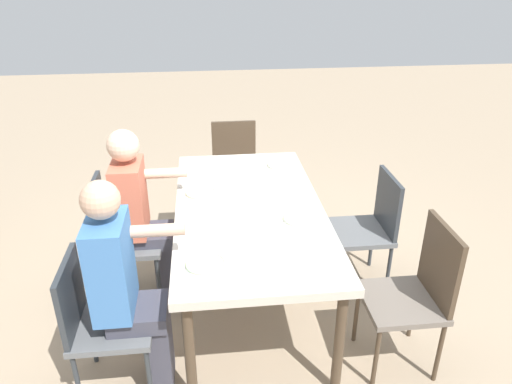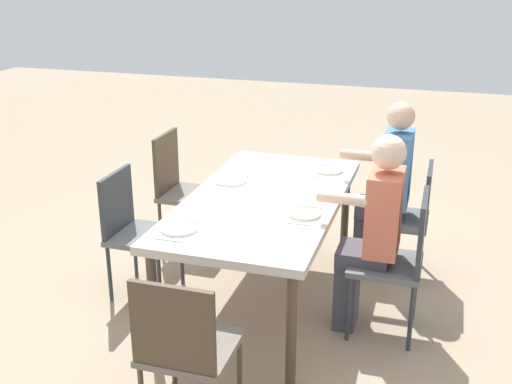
{
  "view_description": "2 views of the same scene",
  "coord_description": "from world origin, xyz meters",
  "px_view_note": "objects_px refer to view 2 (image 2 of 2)",
  "views": [
    {
      "loc": [
        -2.85,
        0.28,
        2.29
      ],
      "look_at": [
        -0.04,
        -0.04,
        0.91
      ],
      "focal_mm": 33.82,
      "sensor_mm": 36.0,
      "label": 1
    },
    {
      "loc": [
        3.78,
        1.1,
        2.28
      ],
      "look_at": [
        0.11,
        -0.02,
        0.85
      ],
      "focal_mm": 44.47,
      "sensor_mm": 36.0,
      "label": 2
    }
  ],
  "objects_px": {
    "chair_mid_north": "(400,255)",
    "chair_head_east": "(184,344)",
    "chair_west_north": "(409,213)",
    "chair_west_south": "(180,184)",
    "diner_man_white": "(387,185)",
    "plate_1": "(231,181)",
    "chair_mid_south": "(134,226)",
    "plate_2": "(304,214)",
    "plate_0": "(329,170)",
    "dining_table": "(264,206)",
    "plate_3": "(179,229)",
    "diner_woman_green": "(372,229)"
  },
  "relations": [
    {
      "from": "dining_table",
      "to": "diner_woman_green",
      "type": "xyz_separation_m",
      "value": [
        0.14,
        0.74,
        -0.01
      ]
    },
    {
      "from": "chair_west_south",
      "to": "diner_man_white",
      "type": "relative_size",
      "value": 0.72
    },
    {
      "from": "plate_0",
      "to": "plate_3",
      "type": "distance_m",
      "value": 1.46
    },
    {
      "from": "chair_mid_north",
      "to": "diner_woman_green",
      "type": "xyz_separation_m",
      "value": [
        0.0,
        -0.18,
        0.16
      ]
    },
    {
      "from": "plate_3",
      "to": "chair_mid_south",
      "type": "bearing_deg",
      "value": -131.97
    },
    {
      "from": "chair_west_south",
      "to": "dining_table",
      "type": "bearing_deg",
      "value": 53.23
    },
    {
      "from": "chair_mid_south",
      "to": "chair_mid_north",
      "type": "bearing_deg",
      "value": 90.0
    },
    {
      "from": "diner_woman_green",
      "to": "plate_1",
      "type": "distance_m",
      "value": 1.11
    },
    {
      "from": "chair_west_south",
      "to": "plate_3",
      "type": "height_order",
      "value": "chair_west_south"
    },
    {
      "from": "chair_mid_north",
      "to": "chair_west_south",
      "type": "bearing_deg",
      "value": -114.24
    },
    {
      "from": "chair_mid_north",
      "to": "diner_woman_green",
      "type": "relative_size",
      "value": 0.73
    },
    {
      "from": "chair_west_north",
      "to": "diner_man_white",
      "type": "bearing_deg",
      "value": -89.05
    },
    {
      "from": "diner_woman_green",
      "to": "plate_0",
      "type": "distance_m",
      "value": 0.91
    },
    {
      "from": "dining_table",
      "to": "chair_west_north",
      "type": "xyz_separation_m",
      "value": [
        -0.69,
        0.91,
        -0.21
      ]
    },
    {
      "from": "chair_west_north",
      "to": "chair_mid_south",
      "type": "relative_size",
      "value": 0.97
    },
    {
      "from": "chair_west_south",
      "to": "chair_mid_north",
      "type": "height_order",
      "value": "chair_west_south"
    },
    {
      "from": "dining_table",
      "to": "plate_1",
      "type": "distance_m",
      "value": 0.39
    },
    {
      "from": "chair_mid_north",
      "to": "diner_man_white",
      "type": "height_order",
      "value": "diner_man_white"
    },
    {
      "from": "chair_west_north",
      "to": "plate_0",
      "type": "xyz_separation_m",
      "value": [
        0.03,
        -0.6,
        0.28
      ]
    },
    {
      "from": "chair_west_south",
      "to": "plate_0",
      "type": "height_order",
      "value": "chair_west_south"
    },
    {
      "from": "plate_3",
      "to": "chair_west_north",
      "type": "bearing_deg",
      "value": 137.65
    },
    {
      "from": "chair_mid_south",
      "to": "plate_1",
      "type": "distance_m",
      "value": 0.75
    },
    {
      "from": "diner_woman_green",
      "to": "chair_head_east",
      "type": "bearing_deg",
      "value": -30.77
    },
    {
      "from": "diner_man_white",
      "to": "plate_3",
      "type": "xyz_separation_m",
      "value": [
        1.35,
        -1.06,
        0.08
      ]
    },
    {
      "from": "chair_west_north",
      "to": "chair_west_south",
      "type": "relative_size",
      "value": 0.91
    },
    {
      "from": "plate_0",
      "to": "plate_2",
      "type": "distance_m",
      "value": 0.88
    },
    {
      "from": "chair_west_north",
      "to": "plate_1",
      "type": "bearing_deg",
      "value": -68.91
    },
    {
      "from": "chair_head_east",
      "to": "diner_woman_green",
      "type": "bearing_deg",
      "value": 149.23
    },
    {
      "from": "dining_table",
      "to": "chair_head_east",
      "type": "height_order",
      "value": "chair_head_east"
    },
    {
      "from": "plate_0",
      "to": "plate_2",
      "type": "relative_size",
      "value": 1.04
    },
    {
      "from": "chair_west_south",
      "to": "plate_3",
      "type": "bearing_deg",
      "value": 23.66
    },
    {
      "from": "plate_0",
      "to": "plate_1",
      "type": "relative_size",
      "value": 0.93
    },
    {
      "from": "chair_mid_north",
      "to": "chair_head_east",
      "type": "relative_size",
      "value": 1.05
    },
    {
      "from": "chair_mid_south",
      "to": "diner_man_white",
      "type": "relative_size",
      "value": 0.67
    },
    {
      "from": "chair_head_east",
      "to": "plate_1",
      "type": "xyz_separation_m",
      "value": [
        -1.6,
        -0.31,
        0.27
      ]
    },
    {
      "from": "chair_mid_north",
      "to": "plate_3",
      "type": "distance_m",
      "value": 1.37
    },
    {
      "from": "diner_man_white",
      "to": "plate_0",
      "type": "distance_m",
      "value": 0.44
    },
    {
      "from": "chair_west_south",
      "to": "diner_man_white",
      "type": "distance_m",
      "value": 1.66
    },
    {
      "from": "chair_west_north",
      "to": "chair_mid_north",
      "type": "height_order",
      "value": "chair_mid_north"
    },
    {
      "from": "chair_mid_north",
      "to": "plate_2",
      "type": "height_order",
      "value": "chair_mid_north"
    },
    {
      "from": "plate_1",
      "to": "plate_2",
      "type": "height_order",
      "value": "same"
    },
    {
      "from": "diner_woman_green",
      "to": "chair_mid_south",
      "type": "bearing_deg",
      "value": -90.1
    },
    {
      "from": "chair_head_east",
      "to": "diner_woman_green",
      "type": "distance_m",
      "value": 1.45
    },
    {
      "from": "diner_woman_green",
      "to": "diner_man_white",
      "type": "bearing_deg",
      "value": -179.82
    },
    {
      "from": "chair_mid_south",
      "to": "chair_head_east",
      "type": "xyz_separation_m",
      "value": [
        1.24,
        0.91,
        0.01
      ]
    },
    {
      "from": "plate_2",
      "to": "plate_3",
      "type": "height_order",
      "value": "same"
    },
    {
      "from": "chair_west_south",
      "to": "diner_woman_green",
      "type": "bearing_deg",
      "value": 63.42
    },
    {
      "from": "diner_man_white",
      "to": "plate_1",
      "type": "bearing_deg",
      "value": -65.89
    },
    {
      "from": "chair_west_south",
      "to": "chair_head_east",
      "type": "height_order",
      "value": "chair_west_south"
    },
    {
      "from": "chair_mid_south",
      "to": "plate_1",
      "type": "height_order",
      "value": "chair_mid_south"
    }
  ]
}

